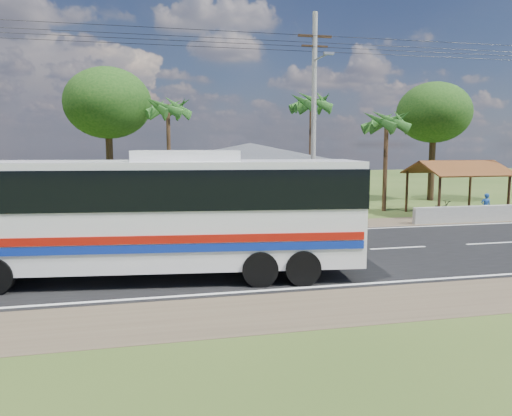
{
  "coord_description": "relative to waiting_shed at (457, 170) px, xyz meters",
  "views": [
    {
      "loc": [
        -5.82,
        -18.54,
        4.29
      ],
      "look_at": [
        -1.35,
        1.0,
        1.74
      ],
      "focal_mm": 35.0,
      "sensor_mm": 36.0,
      "label": 1
    }
  ],
  "objects": [
    {
      "name": "person",
      "position": [
        0.44,
        -2.24,
        -1.97
      ],
      "size": [
        0.63,
        0.5,
        1.52
      ],
      "primitive_type": "imported",
      "rotation": [
        0.0,
        0.0,
        2.88
      ],
      "color": "navy",
      "rests_on": "ground"
    },
    {
      "name": "palm_far",
      "position": [
        -17.0,
        7.5,
        3.95
      ],
      "size": [
        2.8,
        2.8,
        7.7
      ],
      "color": "#47301E",
      "rests_on": "ground"
    },
    {
      "name": "waiting_shed",
      "position": [
        0.0,
        0.0,
        0.0
      ],
      "size": [
        5.2,
        4.48,
        3.35
      ],
      "color": "#392314",
      "rests_on": "ground"
    },
    {
      "name": "coach_bus",
      "position": [
        -18.52,
        -11.04,
        -0.38
      ],
      "size": [
        13.47,
        4.38,
        4.11
      ],
      "rotation": [
        0.0,
        0.0,
        -0.12
      ],
      "color": "silver",
      "rests_on": "ground"
    },
    {
      "name": "road",
      "position": [
        -13.0,
        -8.5,
        -2.72
      ],
      "size": [
        120.0,
        16.0,
        0.03
      ],
      "color": "black",
      "rests_on": "ground"
    },
    {
      "name": "tree_behind_shed",
      "position": [
        3.0,
        7.5,
        3.95
      ],
      "size": [
        5.6,
        5.6,
        9.02
      ],
      "color": "#47301E",
      "rests_on": "ground"
    },
    {
      "name": "ground",
      "position": [
        -13.0,
        -8.5,
        -2.73
      ],
      "size": [
        120.0,
        120.0,
        0.0
      ],
      "primitive_type": "plane",
      "color": "#2F4619",
      "rests_on": "ground"
    },
    {
      "name": "palm_near",
      "position": [
        -3.5,
        2.5,
        2.98
      ],
      "size": [
        2.8,
        2.8,
        6.7
      ],
      "color": "#47301E",
      "rests_on": "ground"
    },
    {
      "name": "utility_poles",
      "position": [
        -10.33,
        -2.01,
        3.04
      ],
      "size": [
        32.8,
        2.22,
        11.0
      ],
      "color": "#9E9E99",
      "rests_on": "ground"
    },
    {
      "name": "palm_mid",
      "position": [
        -7.0,
        7.0,
        4.43
      ],
      "size": [
        2.8,
        2.8,
        8.2
      ],
      "color": "#47301E",
      "rests_on": "ground"
    },
    {
      "name": "house",
      "position": [
        -12.0,
        4.5,
        -0.09
      ],
      "size": [
        12.4,
        10.0,
        5.0
      ],
      "color": "tan",
      "rests_on": "ground"
    },
    {
      "name": "concrete_barrier",
      "position": [
        -1.0,
        -2.9,
        -2.28
      ],
      "size": [
        7.0,
        0.3,
        0.9
      ],
      "primitive_type": "cube",
      "color": "#9E9E99",
      "rests_on": "ground"
    },
    {
      "name": "motorcycle",
      "position": [
        -1.53,
        -0.75,
        -2.25
      ],
      "size": [
        1.88,
        0.9,
        0.95
      ],
      "primitive_type": "imported",
      "rotation": [
        0.0,
        0.0,
        1.72
      ],
      "color": "black",
      "rests_on": "ground"
    },
    {
      "name": "tree_behind_house",
      "position": [
        -21.0,
        9.5,
        4.39
      ],
      "size": [
        6.0,
        6.0,
        9.61
      ],
      "color": "#47301E",
      "rests_on": "ground"
    }
  ]
}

